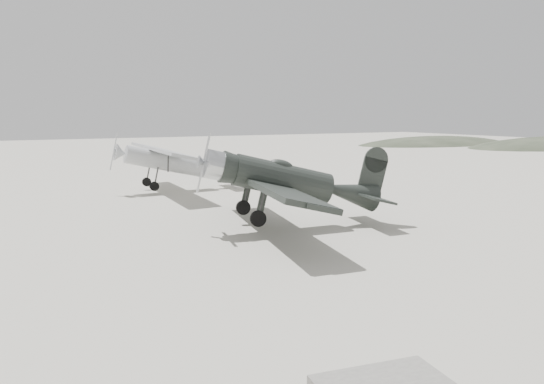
{
  "coord_description": "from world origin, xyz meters",
  "views": [
    {
      "loc": [
        -7.79,
        -16.8,
        4.49
      ],
      "look_at": [
        1.66,
        0.79,
        1.5
      ],
      "focal_mm": 35.0,
      "sensor_mm": 36.0,
      "label": 1
    }
  ],
  "objects": [
    {
      "name": "ground",
      "position": [
        0.0,
        0.0,
        0.0
      ],
      "size": [
        160.0,
        160.0,
        0.0
      ],
      "primitive_type": "plane",
      "color": "#9D978B",
      "rests_on": "ground"
    },
    {
      "name": "hill_northeast",
      "position": [
        50.0,
        40.0,
        0.0
      ],
      "size": [
        32.0,
        16.0,
        5.2
      ],
      "primitive_type": "ellipsoid",
      "color": "#2D3527",
      "rests_on": "ground"
    },
    {
      "name": "lowwing_monoplane",
      "position": [
        2.56,
        0.91,
        1.82
      ],
      "size": [
        7.73,
        10.71,
        3.44
      ],
      "rotation": [
        0.0,
        0.24,
        -0.21
      ],
      "color": "black",
      "rests_on": "ground"
    },
    {
      "name": "highwing_monoplane",
      "position": [
        1.62,
        12.82,
        1.84
      ],
      "size": [
        7.35,
        10.35,
        2.94
      ],
      "rotation": [
        0.0,
        0.23,
        -0.05
      ],
      "color": "#999B9E",
      "rests_on": "ground"
    }
  ]
}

